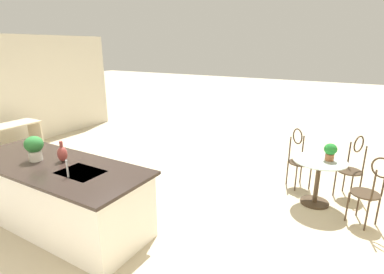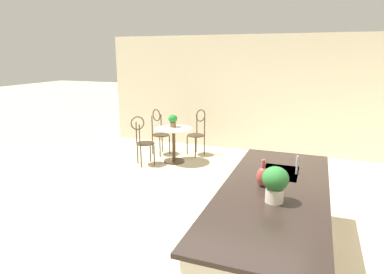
{
  "view_description": "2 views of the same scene",
  "coord_description": "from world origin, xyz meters",
  "views": [
    {
      "loc": [
        -3.21,
        3.13,
        2.43
      ],
      "look_at": [
        -1.12,
        -0.42,
        1.18
      ],
      "focal_mm": 28.16,
      "sensor_mm": 36.0,
      "label": 1
    },
    {
      "loc": [
        3.55,
        1.18,
        2.26
      ],
      "look_at": [
        -1.2,
        -0.62,
        0.99
      ],
      "focal_mm": 31.12,
      "sensor_mm": 36.0,
      "label": 2
    }
  ],
  "objects": [
    {
      "name": "ground_plane",
      "position": [
        0.0,
        0.0,
        0.0
      ],
      "size": [
        40.0,
        40.0,
        0.0
      ],
      "primitive_type": "plane",
      "color": "beige"
    },
    {
      "name": "wall_left_window",
      "position": [
        -4.26,
        0.0,
        1.35
      ],
      "size": [
        0.12,
        7.8,
        2.7
      ],
      "primitive_type": "cube",
      "color": "beige",
      "rests_on": "ground"
    },
    {
      "name": "kitchen_island",
      "position": [
        0.3,
        0.85,
        0.46
      ],
      "size": [
        2.8,
        1.06,
        0.92
      ],
      "color": "white",
      "rests_on": "ground"
    },
    {
      "name": "bistro_table",
      "position": [
        -2.71,
        -1.6,
        0.45
      ],
      "size": [
        0.8,
        0.8,
        0.74
      ],
      "color": "#3D2D1E",
      "rests_on": "ground"
    },
    {
      "name": "chair_near_window",
      "position": [
        -2.31,
        -2.13,
        0.57
      ],
      "size": [
        0.54,
        0.54,
        1.04
      ],
      "color": "#3D2D1E",
      "rests_on": "ground"
    },
    {
      "name": "chair_by_island",
      "position": [
        -3.42,
        -1.32,
        0.57
      ],
      "size": [
        0.52,
        0.51,
        1.04
      ],
      "color": "#3D2D1E",
      "rests_on": "ground"
    },
    {
      "name": "chair_toward_desk",
      "position": [
        -3.15,
        -2.16,
        0.57
      ],
      "size": [
        0.51,
        0.52,
        1.04
      ],
      "color": "#3D2D1E",
      "rests_on": "ground"
    },
    {
      "name": "sink_faucet",
      "position": [
        -0.25,
        1.03,
        1.03
      ],
      "size": [
        0.02,
        0.02,
        0.22
      ],
      "primitive_type": "cylinder",
      "color": "#B2B5BA",
      "rests_on": "kitchen_island"
    },
    {
      "name": "potted_plant_on_table",
      "position": [
        -2.84,
        -1.67,
        0.89
      ],
      "size": [
        0.19,
        0.19,
        0.27
      ],
      "color": "#9E603D",
      "rests_on": "bistro_table"
    },
    {
      "name": "potted_plant_counter_near",
      "position": [
        0.6,
        0.89,
        1.12
      ],
      "size": [
        0.25,
        0.25,
        0.35
      ],
      "color": "beige",
      "rests_on": "kitchen_island"
    },
    {
      "name": "vase_on_counter",
      "position": [
        0.25,
        0.72,
        1.03
      ],
      "size": [
        0.13,
        0.13,
        0.29
      ],
      "color": "#993D38",
      "rests_on": "kitchen_island"
    }
  ]
}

